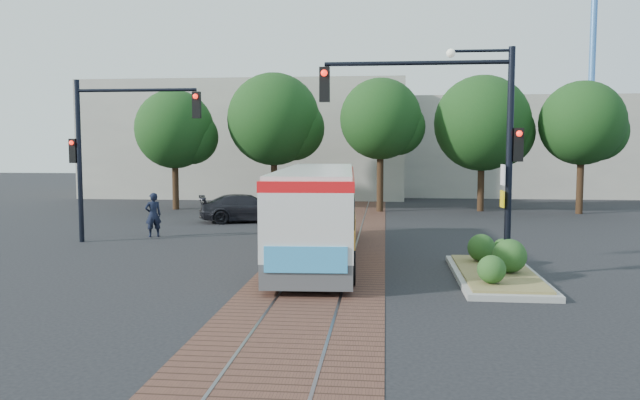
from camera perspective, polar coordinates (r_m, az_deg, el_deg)
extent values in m
plane|color=black|center=(18.48, 0.34, -6.22)|extent=(120.00, 120.00, 0.00)
cube|color=#503024|center=(22.40, 1.36, -4.22)|extent=(3.60, 40.00, 0.01)
cube|color=slate|center=(22.47, -0.56, -4.17)|extent=(0.06, 40.00, 0.01)
cube|color=slate|center=(22.35, 3.28, -4.23)|extent=(0.06, 40.00, 0.01)
cylinder|color=#382314|center=(36.09, -13.08, 1.43)|extent=(0.36, 0.36, 2.86)
sphere|color=black|center=(36.03, -13.17, 6.32)|extent=(4.40, 4.40, 4.40)
cylinder|color=#382314|center=(35.46, -4.22, 1.70)|extent=(0.36, 0.36, 3.12)
sphere|color=black|center=(35.43, -4.26, 7.38)|extent=(5.20, 5.20, 5.20)
cylinder|color=#382314|center=(34.09, 5.51, 1.78)|extent=(0.36, 0.36, 3.39)
sphere|color=black|center=(34.07, 5.56, 7.40)|extent=(4.40, 4.40, 4.40)
cylinder|color=#382314|center=(35.29, 14.49, 1.32)|extent=(0.36, 0.36, 2.86)
sphere|color=black|center=(35.25, 14.61, 6.81)|extent=(5.20, 5.20, 5.20)
cylinder|color=#382314|center=(35.60, 22.67, 1.34)|extent=(0.36, 0.36, 3.12)
sphere|color=black|center=(35.56, 22.85, 6.51)|extent=(4.40, 4.40, 4.40)
cube|color=#ADA899|center=(47.07, -6.03, 5.46)|extent=(22.00, 12.00, 8.00)
cube|color=#ADA899|center=(49.11, 18.07, 4.64)|extent=(18.00, 10.00, 7.00)
cylinder|color=#3F72B2|center=(54.78, 23.58, 10.25)|extent=(0.50, 0.50, 18.00)
cube|color=#47474A|center=(19.98, -0.22, -3.94)|extent=(2.82, 10.81, 0.62)
cube|color=silver|center=(19.84, -0.22, -0.63)|extent=(2.84, 10.81, 1.69)
cube|color=black|center=(20.08, -0.18, 0.20)|extent=(2.84, 9.74, 0.80)
cube|color=red|center=(19.77, -0.22, 2.20)|extent=(2.88, 10.81, 0.27)
cube|color=silver|center=(19.76, -0.22, 2.72)|extent=(2.75, 10.45, 0.12)
cube|color=black|center=(14.62, -1.30, -1.24)|extent=(1.43, 0.19, 0.80)
cube|color=#3599D7|center=(14.63, -1.33, -5.48)|extent=(1.96, 0.16, 0.62)
cube|color=orange|center=(18.99, 3.14, -2.52)|extent=(0.28, 4.01, 0.98)
cylinder|color=black|center=(16.32, -4.55, -6.14)|extent=(0.36, 0.91, 0.89)
cylinder|color=black|center=(16.19, 2.71, -6.22)|extent=(0.36, 0.91, 0.89)
cylinder|color=black|center=(23.41, -2.29, -2.74)|extent=(0.36, 0.91, 0.89)
cylinder|color=black|center=(23.32, 2.74, -2.77)|extent=(0.36, 0.91, 0.89)
cube|color=gray|center=(17.66, 15.81, -6.69)|extent=(2.20, 5.20, 0.15)
cube|color=olive|center=(17.64, 15.82, -6.33)|extent=(1.90, 4.80, 0.08)
sphere|color=#1E4719|center=(15.95, 15.41, -6.08)|extent=(0.70, 0.70, 0.70)
sphere|color=#1E4719|center=(17.41, 16.95, -4.86)|extent=(0.90, 0.90, 0.90)
sphere|color=#1E4719|center=(18.89, 14.53, -4.20)|extent=(0.80, 0.80, 0.80)
sphere|color=#1E4719|center=(19.51, 16.35, -4.25)|extent=(0.60, 0.60, 0.60)
cylinder|color=black|center=(17.56, 16.91, 3.54)|extent=(0.18, 0.18, 6.00)
cylinder|color=black|center=(17.40, 8.84, 12.27)|extent=(5.00, 0.12, 0.12)
cube|color=black|center=(17.40, 0.42, 10.50)|extent=(0.28, 0.22, 0.95)
sphere|color=#FF190C|center=(17.30, 0.38, 11.54)|extent=(0.18, 0.18, 0.18)
cube|color=black|center=(17.60, 17.65, 4.83)|extent=(0.26, 0.20, 0.90)
sphere|color=#FF190C|center=(17.47, 17.76, 5.81)|extent=(0.16, 0.16, 0.16)
cube|color=white|center=(17.42, 16.37, 2.23)|extent=(0.04, 0.45, 0.55)
cube|color=yellow|center=(17.46, 16.32, 0.10)|extent=(0.04, 0.45, 0.45)
cylinder|color=black|center=(17.60, 14.53, 13.07)|extent=(1.60, 0.08, 0.08)
sphere|color=silver|center=(17.50, 11.87, 13.01)|extent=(0.24, 0.24, 0.24)
cylinder|color=black|center=(24.77, -21.14, 3.29)|extent=(0.18, 0.18, 6.00)
cylinder|color=black|center=(23.90, -16.47, 9.61)|extent=(4.50, 0.12, 0.12)
cube|color=black|center=(23.11, -11.21, 8.51)|extent=(0.28, 0.22, 0.95)
sphere|color=#FF190C|center=(22.99, -11.33, 9.28)|extent=(0.18, 0.18, 0.18)
cube|color=black|center=(24.86, -21.62, 4.20)|extent=(0.26, 0.20, 0.90)
sphere|color=#FF190C|center=(24.75, -21.79, 4.89)|extent=(0.16, 0.16, 0.16)
imported|color=black|center=(25.42, -15.01, -1.32)|extent=(0.76, 0.71, 1.75)
imported|color=black|center=(29.63, -6.67, -0.74)|extent=(4.84, 3.12, 1.30)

